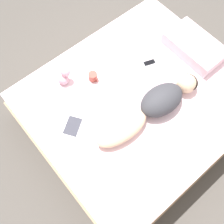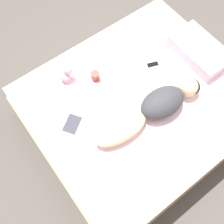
% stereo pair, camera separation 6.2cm
% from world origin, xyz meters
% --- Properties ---
extents(ground_plane, '(12.00, 12.00, 0.00)m').
position_xyz_m(ground_plane, '(0.00, 0.00, 0.00)').
color(ground_plane, '#4C4742').
extents(bed, '(1.99, 2.26, 0.58)m').
position_xyz_m(bed, '(0.00, 0.00, 0.29)').
color(bed, tan).
rests_on(bed, ground_plane).
extents(person, '(0.37, 1.24, 0.22)m').
position_xyz_m(person, '(0.20, -0.01, 0.68)').
color(person, '#DBB28E').
rests_on(person, bed).
extents(open_magazine, '(0.52, 0.48, 0.01)m').
position_xyz_m(open_magazine, '(-0.26, -0.79, 0.59)').
color(open_magazine, white).
rests_on(open_magazine, bed).
extents(coffee_mug, '(0.13, 0.09, 0.09)m').
position_xyz_m(coffee_mug, '(-0.47, -0.24, 0.63)').
color(coffee_mug, '#993D33').
rests_on(coffee_mug, bed).
extents(cell_phone, '(0.12, 0.17, 0.01)m').
position_xyz_m(cell_phone, '(-0.24, 0.37, 0.59)').
color(cell_phone, silver).
rests_on(cell_phone, bed).
extents(plush_toy, '(0.13, 0.15, 0.19)m').
position_xyz_m(plush_toy, '(-0.65, -0.48, 0.67)').
color(plush_toy, '#DB9EB2').
rests_on(plush_toy, bed).
extents(pillow, '(0.65, 0.39, 0.14)m').
position_xyz_m(pillow, '(-0.04, 0.87, 0.65)').
color(pillow, beige).
rests_on(pillow, bed).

